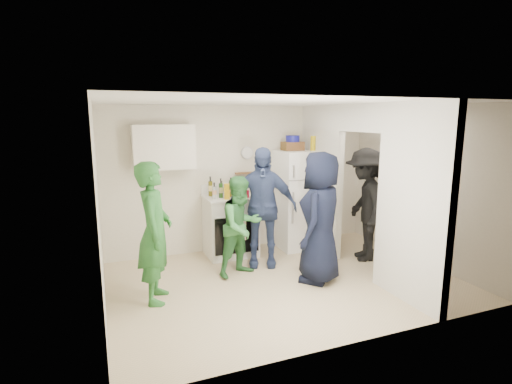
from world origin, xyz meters
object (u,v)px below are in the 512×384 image
Objects in this scene: wicker_basket at (293,146)px; person_green_left at (155,233)px; fridge at (298,199)px; person_green_center at (241,226)px; person_denim at (261,207)px; stove at (230,226)px; yellow_cup_stack_top at (313,143)px; person_navy at (320,217)px; person_nook at (365,205)px; blue_bowl at (293,139)px.

wicker_basket is 0.20× the size of person_green_left.
person_green_center is at bearing -147.80° from fridge.
fridge is at bearing 12.83° from person_green_center.
person_green_center is 0.54m from person_denim.
yellow_cup_stack_top is (1.48, -0.13, 1.36)m from stove.
yellow_cup_stack_top is at bearing -53.99° from person_green_left.
person_navy is at bearing -51.58° from person_green_center.
wicker_basket is (1.16, 0.02, 1.31)m from stove.
person_denim is 1.70m from person_nook.
person_green_center is at bearing -97.35° from stove.
blue_bowl is (1.16, 0.02, 1.44)m from stove.
stove is at bearing 174.97° from yellow_cup_stack_top.
person_green_center is 1.15m from person_navy.
stove is 0.57× the size of person_green_left.
blue_bowl is at bearing 0.99° from stove.
yellow_cup_stack_top is 3.26m from person_green_left.
wicker_basket is 0.19× the size of person_denim.
yellow_cup_stack_top is 1.78m from person_navy.
wicker_basket is at bearing -146.59° from person_navy.
wicker_basket is 0.19× the size of person_nook.
wicker_basket is at bearing 0.99° from stove.
person_green_center is at bearing -144.30° from blue_bowl.
person_denim reaches higher than stove.
stove is 1.85m from blue_bowl.
person_green_center is 0.81× the size of person_nook.
person_nook reaches higher than person_green_left.
stove is 0.58× the size of fridge.
fridge is 1.63m from person_green_center.
person_green_center is 0.80× the size of person_navy.
yellow_cup_stack_top reaches higher than person_green_center.
person_green_left is at bearing -137.32° from stove.
person_denim is at bearing -63.74° from stove.
person_navy is (0.53, -0.87, -0.01)m from person_denim.
person_denim is (1.71, 0.66, 0.04)m from person_green_left.
blue_bowl is at bearing -118.91° from person_nook.
stove is 0.55× the size of person_nook.
person_denim is at bearing -142.55° from wicker_basket.
person_denim reaches higher than fridge.
person_navy is (-0.31, -1.52, -0.89)m from wicker_basket.
yellow_cup_stack_top is at bearing -159.76° from person_navy.
fridge is at bearing -1.37° from stove.
fridge is 1.12m from person_denim.
fridge is 1.18× the size of person_green_center.
person_green_left is 0.97× the size of person_navy.
wicker_basket is 1.40× the size of yellow_cup_stack_top.
fridge reaches higher than person_green_center.
person_denim is at bearing -142.55° from blue_bowl.
wicker_basket reaches higher than person_navy.
blue_bowl is 0.13× the size of person_nook.
person_green_left is 1.84m from person_denim.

